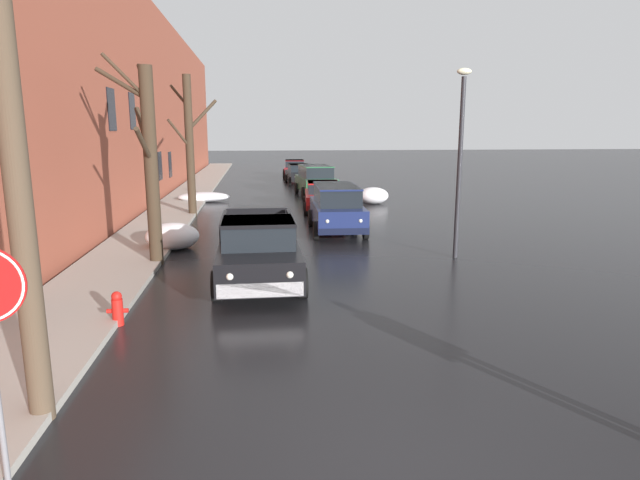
# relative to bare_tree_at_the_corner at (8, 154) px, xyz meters

# --- Properties ---
(left_sidewalk_slab) EXTENTS (2.44, 80.00, 0.13)m
(left_sidewalk_slab) POSITION_rel_bare_tree_at_the_corner_xyz_m (-1.00, 15.90, -3.53)
(left_sidewalk_slab) COLOR #A8A399
(left_sidewalk_slab) RESTS_ON ground
(brick_townhouse_facade) EXTENTS (0.63, 80.00, 10.78)m
(brick_townhouse_facade) POSITION_rel_bare_tree_at_the_corner_xyz_m (-2.71, 15.91, 1.79)
(brick_townhouse_facade) COLOR #9E4C38
(brick_townhouse_facade) RESTS_ON ground
(snow_bank_near_corner_left) EXTENTS (1.75, 1.50, 0.88)m
(snow_bank_near_corner_left) POSITION_rel_bare_tree_at_the_corner_xyz_m (0.27, 10.80, -3.17)
(snow_bank_near_corner_left) COLOR white
(snow_bank_near_corner_left) RESTS_ON ground
(snow_bank_along_left_kerb) EXTENTS (2.76, 1.41, 0.66)m
(snow_bank_along_left_kerb) POSITION_rel_bare_tree_at_the_corner_xyz_m (8.49, 22.96, -3.30)
(snow_bank_along_left_kerb) COLOR white
(snow_bank_along_left_kerb) RESTS_ON ground
(snow_bank_mid_block_left) EXTENTS (2.82, 1.20, 0.54)m
(snow_bank_mid_block_left) POSITION_rel_bare_tree_at_the_corner_xyz_m (0.15, 22.92, -3.33)
(snow_bank_mid_block_left) COLOR white
(snow_bank_mid_block_left) RESTS_ON ground
(snow_bank_near_corner_right) EXTENTS (1.63, 1.43, 0.88)m
(snow_bank_near_corner_right) POSITION_rel_bare_tree_at_the_corner_xyz_m (9.23, 21.11, -3.17)
(snow_bank_near_corner_right) COLOR white
(snow_bank_near_corner_right) RESTS_ON ground
(bare_tree_at_the_corner) EXTENTS (2.47, 3.34, 6.91)m
(bare_tree_at_the_corner) POSITION_rel_bare_tree_at_the_corner_xyz_m (0.00, 0.00, 0.00)
(bare_tree_at_the_corner) COLOR #4C3D2D
(bare_tree_at_the_corner) RESTS_ON ground
(bare_tree_second_along_sidewalk) EXTENTS (1.65, 3.33, 5.97)m
(bare_tree_second_along_sidewalk) POSITION_rel_bare_tree_at_the_corner_xyz_m (0.03, 8.81, -0.51)
(bare_tree_second_along_sidewalk) COLOR #382B1E
(bare_tree_second_along_sidewalk) RESTS_ON ground
(bare_tree_mid_block) EXTENTS (2.14, 2.50, 6.29)m
(bare_tree_mid_block) POSITION_rel_bare_tree_at_the_corner_xyz_m (0.09, 18.04, -0.29)
(bare_tree_mid_block) COLOR #382B1E
(bare_tree_mid_block) RESTS_ON ground
(pickup_truck_black_approaching_near_lane) EXTENTS (2.25, 5.38, 1.76)m
(pickup_truck_black_approaching_near_lane) POSITION_rel_bare_tree_at_the_corner_xyz_m (3.07, 6.46, -2.71)
(pickup_truck_black_approaching_near_lane) COLOR black
(pickup_truck_black_approaching_near_lane) RESTS_ON ground
(suv_darkblue_parked_kerbside_close) EXTENTS (2.10, 4.72, 1.82)m
(suv_darkblue_parked_kerbside_close) POSITION_rel_bare_tree_at_the_corner_xyz_m (6.08, 13.20, -2.61)
(suv_darkblue_parked_kerbside_close) COLOR navy
(suv_darkblue_parked_kerbside_close) RESTS_ON ground
(sedan_red_parked_kerbside_mid) EXTENTS (2.15, 4.09, 1.42)m
(sedan_red_parked_kerbside_mid) POSITION_rel_bare_tree_at_the_corner_xyz_m (6.24, 18.80, -2.84)
(sedan_red_parked_kerbside_mid) COLOR red
(sedan_red_parked_kerbside_mid) RESTS_ON ground
(suv_green_parked_far_down_block) EXTENTS (2.36, 4.41, 1.82)m
(suv_green_parked_far_down_block) POSITION_rel_bare_tree_at_the_corner_xyz_m (6.53, 24.99, -2.61)
(suv_green_parked_far_down_block) COLOR #1E5633
(suv_green_parked_far_down_block) RESTS_ON ground
(sedan_black_queued_behind_truck) EXTENTS (2.09, 4.11, 1.42)m
(sedan_black_queued_behind_truck) POSITION_rel_bare_tree_at_the_corner_xyz_m (6.15, 32.59, -2.84)
(sedan_black_queued_behind_truck) COLOR black
(sedan_black_queued_behind_truck) RESTS_ON ground
(sedan_maroon_at_far_intersection) EXTENTS (2.13, 3.96, 1.42)m
(sedan_maroon_at_far_intersection) POSITION_rel_bare_tree_at_the_corner_xyz_m (6.19, 38.27, -2.84)
(sedan_maroon_at_far_intersection) COLOR maroon
(sedan_maroon_at_far_intersection) RESTS_ON ground
(fire_hydrant) EXTENTS (0.42, 0.22, 0.71)m
(fire_hydrant) POSITION_rel_bare_tree_at_the_corner_xyz_m (0.21, 3.62, -3.24)
(fire_hydrant) COLOR red
(fire_hydrant) RESTS_ON ground
(street_lamp_post) EXTENTS (0.44, 0.24, 5.66)m
(street_lamp_post) POSITION_rel_bare_tree_at_the_corner_xyz_m (9.13, 8.59, -0.41)
(street_lamp_post) COLOR #28282D
(street_lamp_post) RESTS_ON ground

